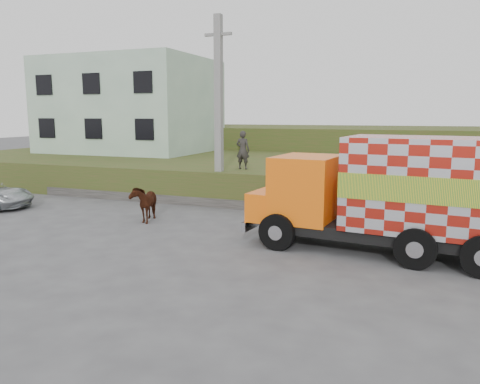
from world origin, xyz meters
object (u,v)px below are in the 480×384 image
at_px(cargo_truck, 392,194).
at_px(pedestrian, 243,150).
at_px(cow, 144,203).
at_px(utility_pole, 219,111).

relative_size(cargo_truck, pedestrian, 4.46).
relative_size(cargo_truck, cow, 4.69).
bearing_deg(cow, cargo_truck, -24.94).
xyz_separation_m(cow, pedestrian, (2.06, 4.89, 1.67)).
bearing_deg(utility_pole, cow, -110.27).
bearing_deg(utility_pole, pedestrian, 59.06).
xyz_separation_m(utility_pole, cow, (-1.39, -3.77, -3.39)).
distance_m(cargo_truck, pedestrian, 9.01).
xyz_separation_m(utility_pole, pedestrian, (0.67, 1.12, -1.72)).
height_order(utility_pole, cargo_truck, utility_pole).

